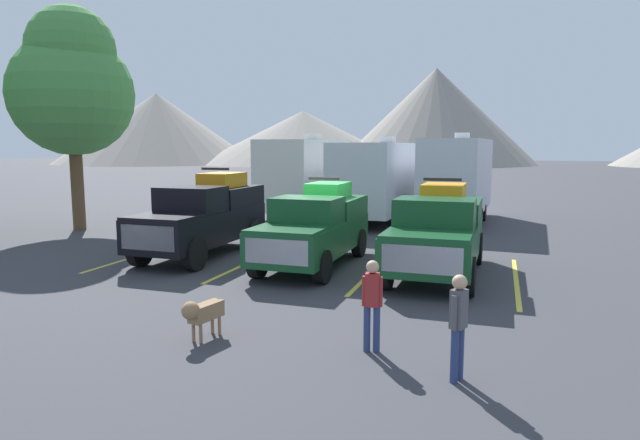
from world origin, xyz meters
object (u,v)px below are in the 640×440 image
object	(u,v)px
pickup_truck_b	(315,226)
camper_trailer_b	(380,177)
pickup_truck_c	(438,231)
camper_trailer_c	(458,175)
person_b	(372,300)
dog	(201,312)
person_a	(458,320)
camper_trailer_a	(305,174)
pickup_truck_a	(204,216)

from	to	relation	value
pickup_truck_b	camper_trailer_b	xyz separation A→B (m)	(-0.16, 9.70, 0.89)
pickup_truck_b	pickup_truck_c	bearing A→B (deg)	-0.59
camper_trailer_c	person_b	world-z (taller)	camper_trailer_c
pickup_truck_c	dog	world-z (taller)	pickup_truck_c
pickup_truck_b	person_a	size ratio (longest dim) A/B	3.34
pickup_truck_c	camper_trailer_c	distance (m)	10.50
pickup_truck_c	camper_trailer_a	bearing A→B (deg)	126.44
pickup_truck_b	pickup_truck_c	xyz separation A→B (m)	(3.44, -0.04, 0.04)
pickup_truck_b	camper_trailer_c	distance (m)	10.93
camper_trailer_b	dog	xyz separation A→B (m)	(0.23, -16.23, -1.50)
camper_trailer_a	pickup_truck_c	bearing A→B (deg)	-53.56
pickup_truck_b	person_a	xyz separation A→B (m)	(4.46, -6.86, -0.21)
pickup_truck_b	person_b	xyz separation A→B (m)	(3.03, -6.12, -0.23)
pickup_truck_a	dog	xyz separation A→B (m)	(3.82, -6.81, -0.72)
camper_trailer_a	person_a	distance (m)	18.52
camper_trailer_a	pickup_truck_a	bearing A→B (deg)	-90.02
pickup_truck_a	dog	world-z (taller)	pickup_truck_a
pickup_truck_a	camper_trailer_a	size ratio (longest dim) A/B	0.73
pickup_truck_c	camper_trailer_c	xyz separation A→B (m)	(-0.27, 10.46, 0.93)
person_a	pickup_truck_c	bearing A→B (deg)	98.56
pickup_truck_c	pickup_truck_a	bearing A→B (deg)	177.42
pickup_truck_c	camper_trailer_a	world-z (taller)	camper_trailer_a
camper_trailer_a	camper_trailer_b	size ratio (longest dim) A/B	0.83
pickup_truck_b	person_b	distance (m)	6.84
dog	pickup_truck_a	bearing A→B (deg)	119.29
pickup_truck_b	pickup_truck_c	distance (m)	3.44
camper_trailer_b	camper_trailer_c	size ratio (longest dim) A/B	1.06
pickup_truck_a	pickup_truck_c	distance (m)	7.20
person_a	camper_trailer_a	bearing A→B (deg)	116.39
pickup_truck_c	person_a	xyz separation A→B (m)	(1.03, -6.82, -0.25)
pickup_truck_c	dog	bearing A→B (deg)	-117.44
camper_trailer_a	camper_trailer_b	bearing A→B (deg)	0.07
pickup_truck_a	pickup_truck_c	bearing A→B (deg)	-2.58
camper_trailer_c	pickup_truck_c	bearing A→B (deg)	-88.54
pickup_truck_b	dog	xyz separation A→B (m)	(0.07, -6.52, -0.61)
camper_trailer_c	person_b	xyz separation A→B (m)	(-0.14, -16.54, -1.20)
camper_trailer_c	pickup_truck_b	bearing A→B (deg)	-106.93
pickup_truck_c	camper_trailer_b	distance (m)	10.42
camper_trailer_a	person_b	xyz separation A→B (m)	(6.78, -15.82, -1.19)
dog	camper_trailer_c	bearing A→B (deg)	79.62
pickup_truck_b	camper_trailer_c	xyz separation A→B (m)	(3.17, 10.42, 0.97)
camper_trailer_a	person_b	world-z (taller)	camper_trailer_a
pickup_truck_a	camper_trailer_b	bearing A→B (deg)	69.12
pickup_truck_b	camper_trailer_a	world-z (taller)	camper_trailer_a
pickup_truck_c	person_b	bearing A→B (deg)	-93.80
pickup_truck_c	camper_trailer_c	world-z (taller)	camper_trailer_c
person_a	dog	bearing A→B (deg)	175.67
camper_trailer_c	dog	size ratio (longest dim) A/B	8.48
pickup_truck_a	dog	distance (m)	7.84
person_a	person_b	xyz separation A→B (m)	(-1.43, 0.74, -0.02)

